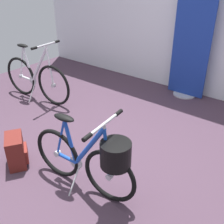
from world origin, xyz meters
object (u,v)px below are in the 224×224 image
object	(u,v)px
folding_bike_foreground	(93,158)
display_bike_left	(36,78)
backpack_on_floor	(16,151)
floor_banner_stand	(190,52)

from	to	relation	value
folding_bike_foreground	display_bike_left	bearing A→B (deg)	155.20
display_bike_left	backpack_on_floor	bearing A→B (deg)	-45.34
folding_bike_foreground	backpack_on_floor	size ratio (longest dim) A/B	3.28
folding_bike_foreground	display_bike_left	distance (m)	2.26
floor_banner_stand	display_bike_left	bearing A→B (deg)	-137.77
floor_banner_stand	display_bike_left	xyz separation A→B (m)	(-1.77, -1.61, -0.37)
floor_banner_stand	folding_bike_foreground	world-z (taller)	floor_banner_stand
folding_bike_foreground	display_bike_left	xyz separation A→B (m)	(-2.05, 0.95, -0.03)
folding_bike_foreground	backpack_on_floor	world-z (taller)	folding_bike_foreground
folding_bike_foreground	backpack_on_floor	bearing A→B (deg)	-166.93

